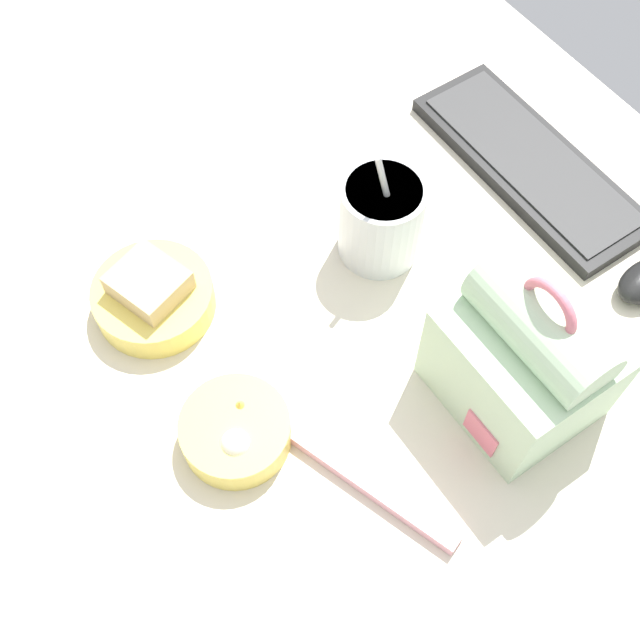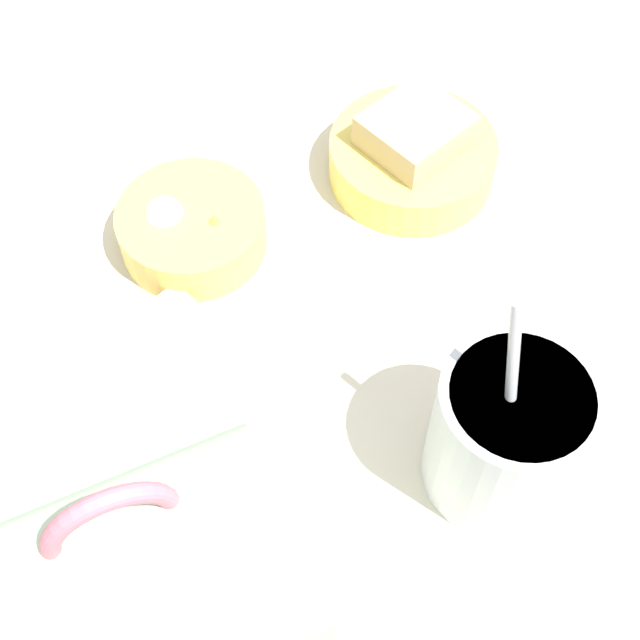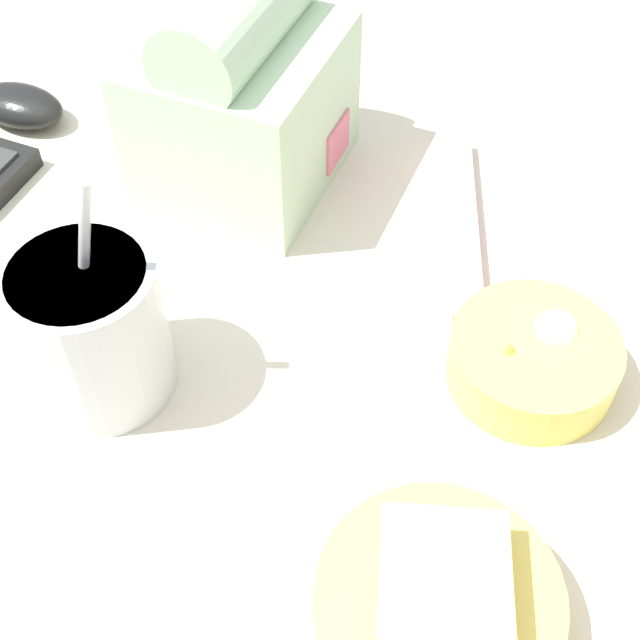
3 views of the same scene
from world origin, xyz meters
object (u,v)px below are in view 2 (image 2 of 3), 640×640
bento_bowl_snacks (192,228)px  chopstick_case (75,380)px  bento_bowl_sandwich (413,154)px  soup_cup (507,434)px  lunch_bag (147,588)px

bento_bowl_snacks → chopstick_case: bento_bowl_snacks is taller
bento_bowl_sandwich → chopstick_case: bento_bowl_sandwich is taller
bento_bowl_snacks → chopstick_case: size_ratio=0.57×
soup_cup → bento_bowl_snacks: (11.67, -27.26, -3.67)cm
bento_bowl_sandwich → bento_bowl_snacks: bearing=-2.0°
bento_bowl_sandwich → soup_cup: bearing=73.8°
bento_bowl_sandwich → lunch_bag: bearing=40.6°
chopstick_case → bento_bowl_snacks: bearing=-144.9°
lunch_bag → soup_cup: lunch_bag is taller
bento_bowl_snacks → soup_cup: bearing=113.2°
bento_bowl_snacks → chopstick_case: 15.20cm
soup_cup → chopstick_case: bearing=-37.6°
lunch_bag → soup_cup: (-23.86, -0.50, -2.40)cm
lunch_bag → chopstick_case: lunch_bag is taller
soup_cup → bento_bowl_sandwich: soup_cup is taller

